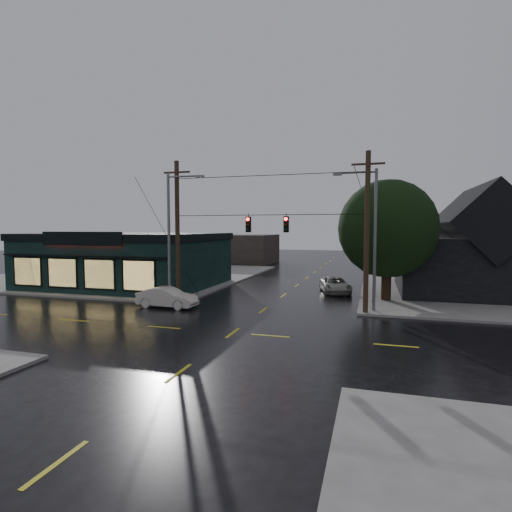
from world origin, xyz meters
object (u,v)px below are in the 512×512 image
(sedan_cream, at_px, (167,297))
(utility_pole_nw, at_px, (178,304))
(utility_pole_ne, at_px, (365,315))
(corner_tree, at_px, (387,229))
(suv_silver, at_px, (335,285))

(sedan_cream, bearing_deg, utility_pole_nw, -1.13)
(utility_pole_nw, xyz_separation_m, utility_pole_ne, (13.00, 0.00, 0.00))
(utility_pole_nw, xyz_separation_m, sedan_cream, (-0.07, -1.50, 0.69))
(corner_tree, bearing_deg, suv_silver, 141.71)
(corner_tree, distance_m, sedan_cream, 16.50)
(corner_tree, relative_size, suv_silver, 1.85)
(utility_pole_ne, bearing_deg, utility_pole_nw, 180.00)
(utility_pole_ne, height_order, suv_silver, utility_pole_ne)
(utility_pole_nw, relative_size, suv_silver, 2.13)
(sedan_cream, height_order, suv_silver, sedan_cream)
(utility_pole_ne, distance_m, suv_silver, 8.56)
(utility_pole_nw, height_order, sedan_cream, utility_pole_nw)
(suv_silver, bearing_deg, utility_pole_nw, -156.54)
(utility_pole_ne, bearing_deg, suv_silver, 107.89)
(corner_tree, height_order, sedan_cream, corner_tree)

